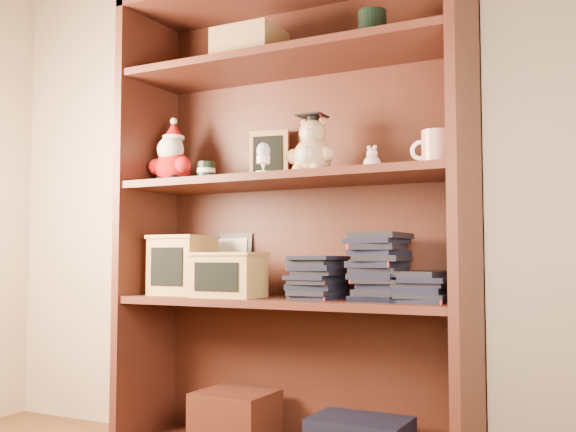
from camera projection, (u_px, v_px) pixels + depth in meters
name	position (u px, v px, depth m)	size (l,w,h in m)	color
bookcase	(294.00, 229.00, 2.27)	(1.20, 0.35, 1.60)	#491F14
shelf_lower	(288.00, 302.00, 2.21)	(1.14, 0.33, 0.02)	#491F14
shelf_upper	(288.00, 181.00, 2.23)	(1.14, 0.33, 0.02)	#491F14
santa_plush	(172.00, 159.00, 2.45)	(0.18, 0.13, 0.25)	#A50F0F
teachers_tin	(206.00, 172.00, 2.39)	(0.06, 0.06, 0.07)	black
chalkboard_plaque	(269.00, 157.00, 2.40)	(0.15, 0.09, 0.19)	#9E7547
egg_cup	(263.00, 158.00, 2.19)	(0.05, 0.05, 0.11)	white
grad_teddy_bear	(312.00, 151.00, 2.19)	(0.17, 0.15, 0.21)	tan
pink_figurine	(372.00, 161.00, 2.10)	(0.05, 0.05, 0.09)	#D0A7A0
teacher_mug	(436.00, 149.00, 2.01)	(0.13, 0.09, 0.11)	silver
certificate_frame	(230.00, 263.00, 2.48)	(0.18, 0.05, 0.22)	black
treats_box	(183.00, 265.00, 2.41)	(0.20, 0.20, 0.21)	#B08848
pencils_box	(229.00, 274.00, 2.24)	(0.23, 0.17, 0.15)	#B08848
book_stack_left	(316.00, 276.00, 2.17)	(0.14, 0.20, 0.14)	black
book_stack_mid	(382.00, 269.00, 2.06)	(0.14, 0.20, 0.19)	black
book_stack_right	(426.00, 286.00, 2.00)	(0.14, 0.20, 0.10)	black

